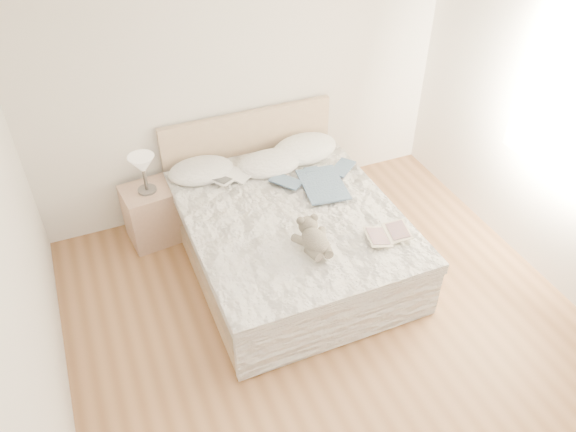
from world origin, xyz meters
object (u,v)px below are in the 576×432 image
(nightstand, at_px, (151,214))
(table_lamp, at_px, (143,166))
(bed, at_px, (288,233))
(photo_book, at_px, (229,178))
(teddy_bear, at_px, (314,248))
(childrens_book, at_px, (388,235))

(nightstand, bearing_deg, table_lamp, -72.96)
(bed, bearing_deg, photo_book, 121.52)
(bed, xyz_separation_m, table_lamp, (-1.05, 0.75, 0.51))
(photo_book, height_order, teddy_bear, teddy_bear)
(nightstand, bearing_deg, photo_book, -15.60)
(bed, bearing_deg, teddy_bear, -93.14)
(table_lamp, relative_size, childrens_book, 0.98)
(table_lamp, relative_size, photo_book, 1.05)
(childrens_book, relative_size, teddy_bear, 1.03)
(table_lamp, xyz_separation_m, teddy_bear, (1.02, -1.36, -0.17))
(table_lamp, bearing_deg, nightstand, 107.04)
(table_lamp, relative_size, teddy_bear, 1.01)
(childrens_book, bearing_deg, photo_book, 138.17)
(nightstand, distance_m, table_lamp, 0.54)
(bed, height_order, photo_book, bed)
(childrens_book, distance_m, teddy_bear, 0.61)
(teddy_bear, bearing_deg, nightstand, 126.75)
(nightstand, xyz_separation_m, childrens_book, (1.63, -1.43, 0.35))
(nightstand, bearing_deg, childrens_book, -41.30)
(nightstand, distance_m, photo_book, 0.82)
(bed, height_order, childrens_book, bed)
(photo_book, bearing_deg, childrens_book, -89.56)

